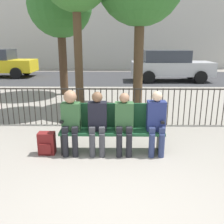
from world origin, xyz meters
name	(u,v)px	position (x,y,z in m)	size (l,w,h in m)	color
ground_plane	(110,215)	(0.00, 0.00, 0.00)	(80.00, 80.00, 0.00)	gray
park_bench	(112,126)	(0.00, 1.92, 0.50)	(1.96, 0.45, 0.92)	#194728
seated_person_0	(71,118)	(-0.76, 1.79, 0.69)	(0.34, 0.39, 1.21)	black
seated_person_1	(97,120)	(-0.27, 1.79, 0.66)	(0.34, 0.39, 1.19)	#3D3D42
seated_person_2	(124,121)	(0.23, 1.79, 0.65)	(0.34, 0.39, 1.16)	black
seated_person_3	(156,120)	(0.82, 1.79, 0.66)	(0.34, 0.39, 1.20)	navy
backpack	(47,144)	(-1.23, 1.73, 0.21)	(0.30, 0.24, 0.42)	maroon
fence_railing	(112,104)	(-0.02, 3.46, 0.56)	(9.01, 0.03, 0.95)	#2D2823
tree_2	(60,5)	(-1.99, 7.27, 3.33)	(2.39, 2.39, 4.57)	#422D1E
street_surface	(114,78)	(0.00, 12.00, 0.00)	(24.00, 6.00, 0.01)	#333335
parked_car_0	(170,65)	(2.95, 10.81, 0.84)	(4.20, 1.94, 1.62)	#B7B7BC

